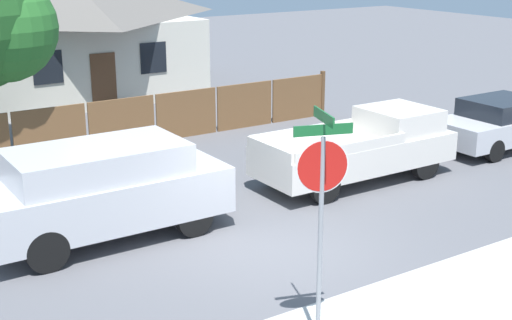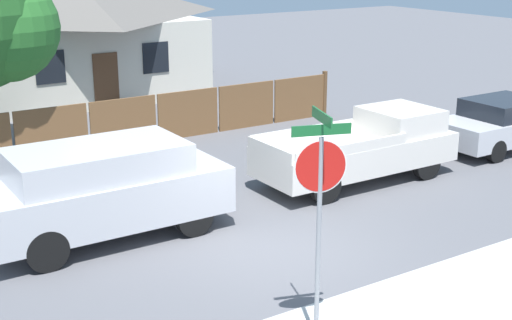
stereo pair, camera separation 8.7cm
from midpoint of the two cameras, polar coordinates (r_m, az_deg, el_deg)
name	(u,v)px [view 1 (the left image)]	position (r m, az deg, el deg)	size (l,w,h in m)	color
ground_plane	(282,250)	(13.72, 1.94, -7.22)	(80.00, 80.00, 0.00)	#56565B
wooden_fence	(155,118)	(21.07, -8.19, 3.33)	(12.53, 0.12, 1.51)	brown
house	(65,30)	(28.63, -15.09, 10.03)	(9.18, 7.92, 4.71)	beige
red_suv	(104,188)	(14.22, -12.25, -2.23)	(4.77, 1.98, 1.90)	#B7B7BC
orange_pickup	(362,147)	(17.63, 8.38, 1.02)	(5.13, 1.86, 1.66)	silver
parked_sedan	(504,122)	(21.46, 19.13, 2.87)	(4.54, 1.83, 1.44)	#B7B7BC
stop_sign	(322,189)	(9.92, 5.03, -2.34)	(0.81, 0.73, 3.45)	gray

